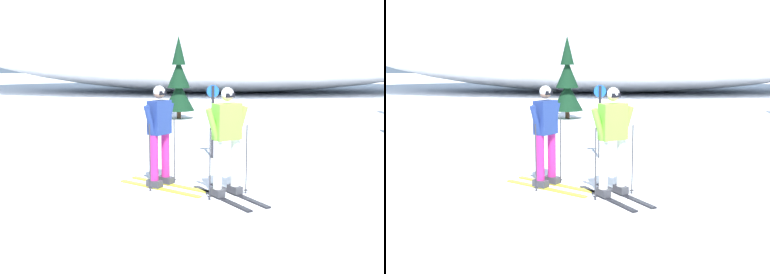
{
  "view_description": "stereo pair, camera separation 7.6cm",
  "coord_description": "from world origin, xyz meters",
  "views": [
    {
      "loc": [
        -0.73,
        -7.77,
        2.28
      ],
      "look_at": [
        -1.02,
        0.09,
        0.95
      ],
      "focal_mm": 43.92,
      "sensor_mm": 36.0,
      "label": 1
    },
    {
      "loc": [
        -0.65,
        -7.77,
        2.28
      ],
      "look_at": [
        -1.02,
        0.09,
        0.95
      ],
      "focal_mm": 43.92,
      "sensor_mm": 36.0,
      "label": 2
    }
  ],
  "objects": [
    {
      "name": "skier_lime_jacket",
      "position": [
        -0.43,
        -0.19,
        0.97
      ],
      "size": [
        1.23,
        1.59,
        1.81
      ],
      "color": "black",
      "rests_on": "ground"
    },
    {
      "name": "ground_plane",
      "position": [
        0.0,
        0.0,
        0.0
      ],
      "size": [
        120.0,
        120.0,
        0.0
      ],
      "primitive_type": "plane",
      "color": "white"
    },
    {
      "name": "pine_tree_far_left",
      "position": [
        -1.87,
        9.87,
        1.29
      ],
      "size": [
        1.19,
        1.19,
        3.09
      ],
      "color": "#47301E",
      "rests_on": "ground"
    },
    {
      "name": "snow_ridge_background",
      "position": [
        0.25,
        23.85,
        5.05
      ],
      "size": [
        40.53,
        16.99,
        10.1
      ],
      "primitive_type": "ellipsoid",
      "color": "white",
      "rests_on": "ground"
    },
    {
      "name": "trail_marker_post",
      "position": [
        -0.65,
        2.82,
        0.94
      ],
      "size": [
        0.28,
        0.07,
        1.68
      ],
      "color": "black",
      "rests_on": "ground"
    },
    {
      "name": "skier_navy_jacket",
      "position": [
        -1.59,
        0.35,
        0.94
      ],
      "size": [
        1.7,
        1.33,
        1.8
      ],
      "color": "gold",
      "rests_on": "ground"
    }
  ]
}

